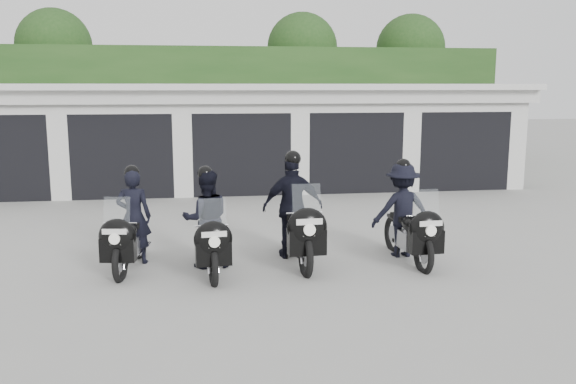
{
  "coord_description": "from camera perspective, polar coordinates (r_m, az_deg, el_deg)",
  "views": [
    {
      "loc": [
        -1.03,
        -10.61,
        2.91
      ],
      "look_at": [
        0.45,
        -0.07,
        1.05
      ],
      "focal_mm": 38.0,
      "sensor_mm": 36.0,
      "label": 1
    }
  ],
  "objects": [
    {
      "name": "background_vegetation",
      "position": [
        23.57,
        -4.66,
        9.54
      ],
      "size": [
        20.0,
        3.9,
        5.8
      ],
      "color": "#1C3C16",
      "rests_on": "ground"
    },
    {
      "name": "police_bike_a",
      "position": [
        10.12,
        -14.58,
        -3.19
      ],
      "size": [
        0.75,
        1.94,
        1.69
      ],
      "rotation": [
        0.0,
        0.0,
        -0.14
      ],
      "color": "black",
      "rests_on": "ground"
    },
    {
      "name": "police_bike_c",
      "position": [
        10.18,
        0.65,
        -2.03
      ],
      "size": [
        1.06,
        2.18,
        1.9
      ],
      "rotation": [
        0.0,
        0.0,
        0.05
      ],
      "color": "black",
      "rests_on": "ground"
    },
    {
      "name": "police_bike_d",
      "position": [
        10.5,
        10.92,
        -2.17
      ],
      "size": [
        1.08,
        2.01,
        1.75
      ],
      "rotation": [
        0.0,
        0.0,
        0.06
      ],
      "color": "black",
      "rests_on": "ground"
    },
    {
      "name": "ground",
      "position": [
        11.05,
        -2.37,
        -5.37
      ],
      "size": [
        80.0,
        80.0,
        0.0
      ],
      "primitive_type": "plane",
      "color": "gray",
      "rests_on": "ground"
    },
    {
      "name": "police_bike_b",
      "position": [
        9.76,
        -7.55,
        -3.14
      ],
      "size": [
        0.82,
        1.96,
        1.71
      ],
      "rotation": [
        0.0,
        0.0,
        0.09
      ],
      "color": "black",
      "rests_on": "ground"
    },
    {
      "name": "garage_block",
      "position": [
        18.75,
        -4.85,
        5.33
      ],
      "size": [
        16.4,
        6.8,
        2.96
      ],
      "color": "silver",
      "rests_on": "ground"
    }
  ]
}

